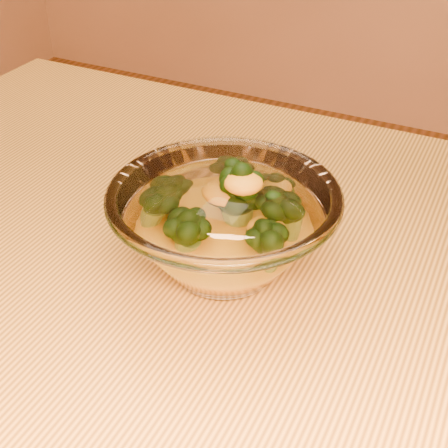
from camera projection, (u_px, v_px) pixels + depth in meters
The scene contains 4 objects.
table at pixel (297, 426), 0.54m from camera, with size 1.20×0.80×0.75m.
glass_bowl at pixel (224, 228), 0.53m from camera, with size 0.20×0.20×0.09m.
cheese_sauce at pixel (224, 245), 0.54m from camera, with size 0.11×0.11×0.03m, color orange.
broccoli_heap at pixel (229, 208), 0.54m from camera, with size 0.13×0.12×0.07m.
Camera 1 is at (0.09, -0.33, 1.11)m, focal length 50.00 mm.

